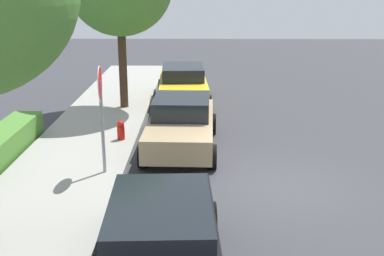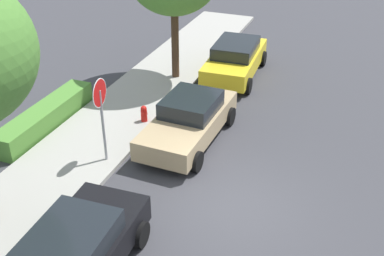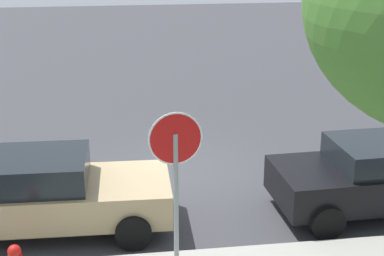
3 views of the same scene
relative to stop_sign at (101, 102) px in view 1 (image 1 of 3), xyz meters
The scene contains 8 objects.
ground_plane 4.60m from the stop_sign, 97.82° to the right, with size 60.00×60.00×0.00m, color #38383D.
sidewalk_curb 2.19m from the stop_sign, 119.14° to the left, with size 32.00×2.95×0.14m, color #9E9B93.
stop_sign is the anchor object (origin of this frame).
parked_car_tan 3.07m from the stop_sign, 39.95° to the right, with size 4.44×2.12×1.47m.
parked_car_black 4.71m from the stop_sign, 158.04° to the right, with size 4.16×2.14×1.46m.
parked_car_yellow 7.90m from the stop_sign, 12.63° to the right, with size 4.45×2.19×1.47m.
fire_hydrant 2.98m from the stop_sign, ahead, with size 0.30×0.22×0.72m.
front_yard_hedge 3.58m from the stop_sign, 68.75° to the left, with size 4.56×0.85×0.76m.
Camera 1 is at (-10.42, 1.87, 4.66)m, focal length 45.00 mm.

